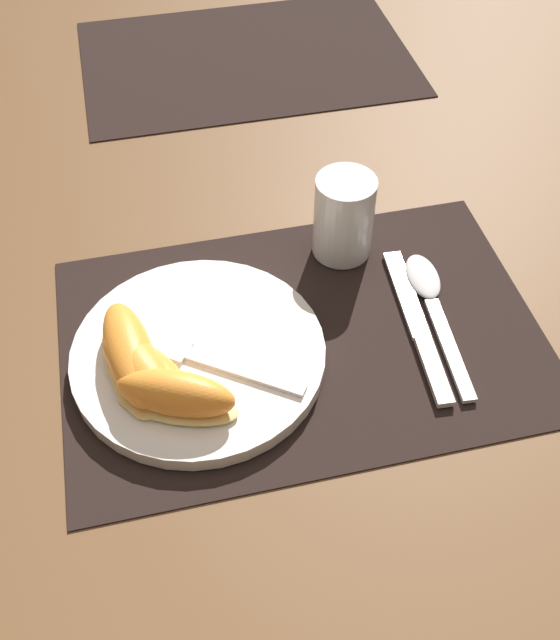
{
  "coord_description": "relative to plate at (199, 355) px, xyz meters",
  "views": [
    {
      "loc": [
        -0.13,
        -0.47,
        0.58
      ],
      "look_at": [
        -0.02,
        0.01,
        0.02
      ],
      "focal_mm": 42.0,
      "sensor_mm": 36.0,
      "label": 1
    }
  ],
  "objects": [
    {
      "name": "ground_plane",
      "position": [
        0.11,
        0.01,
        -0.01
      ],
      "size": [
        3.0,
        3.0,
        0.0
      ],
      "primitive_type": "plane",
      "color": "brown"
    },
    {
      "name": "placemat",
      "position": [
        0.11,
        0.01,
        -0.01
      ],
      "size": [
        0.48,
        0.32,
        0.0
      ],
      "color": "black",
      "rests_on": "ground_plane"
    },
    {
      "name": "placemat_far",
      "position": [
        0.16,
        0.55,
        -0.01
      ],
      "size": [
        0.48,
        0.32,
        0.0
      ],
      "color": "black",
      "rests_on": "ground_plane"
    },
    {
      "name": "plate",
      "position": [
        0.0,
        0.0,
        0.0
      ],
      "size": [
        0.25,
        0.25,
        0.02
      ],
      "color": "white",
      "rests_on": "placemat"
    },
    {
      "name": "juice_glass",
      "position": [
        0.18,
        0.12,
        0.03
      ],
      "size": [
        0.06,
        0.06,
        0.1
      ],
      "color": "silver",
      "rests_on": "placemat"
    },
    {
      "name": "knife",
      "position": [
        0.22,
        -0.01,
        -0.01
      ],
      "size": [
        0.03,
        0.21,
        0.01
      ],
      "color": "silver",
      "rests_on": "placemat"
    },
    {
      "name": "spoon",
      "position": [
        0.25,
        0.03,
        -0.0
      ],
      "size": [
        0.04,
        0.2,
        0.01
      ],
      "color": "silver",
      "rests_on": "placemat"
    },
    {
      "name": "fork",
      "position": [
        -0.0,
        -0.01,
        0.01
      ],
      "size": [
        0.17,
        0.13,
        0.0
      ],
      "color": "silver",
      "rests_on": "plate"
    },
    {
      "name": "citrus_wedge_0",
      "position": [
        -0.06,
        -0.01,
        0.03
      ],
      "size": [
        0.06,
        0.14,
        0.04
      ],
      "color": "#F4DB84",
      "rests_on": "plate"
    },
    {
      "name": "citrus_wedge_1",
      "position": [
        -0.06,
        -0.02,
        0.03
      ],
      "size": [
        0.09,
        0.12,
        0.04
      ],
      "color": "#F4DB84",
      "rests_on": "plate"
    },
    {
      "name": "citrus_wedge_2",
      "position": [
        -0.05,
        -0.03,
        0.02
      ],
      "size": [
        0.1,
        0.12,
        0.03
      ],
      "color": "#F4DB84",
      "rests_on": "plate"
    },
    {
      "name": "citrus_wedge_3",
      "position": [
        -0.03,
        -0.06,
        0.03
      ],
      "size": [
        0.12,
        0.08,
        0.04
      ],
      "color": "#F4DB84",
      "rests_on": "plate"
    }
  ]
}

